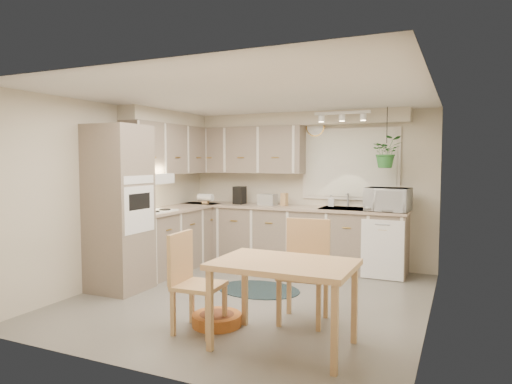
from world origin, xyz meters
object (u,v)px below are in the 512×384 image
at_px(chair_back, 303,272).
at_px(pet_bed, 217,320).
at_px(dining_table, 284,304).
at_px(chair_left, 199,283).
at_px(microwave, 388,197).
at_px(braided_rug, 258,289).

relative_size(chair_back, pet_bed, 2.09).
height_order(dining_table, chair_left, chair_left).
bearing_deg(chair_left, dining_table, 86.02).
height_order(pet_bed, microwave, microwave).
height_order(dining_table, microwave, microwave).
relative_size(chair_back, microwave, 1.74).
xyz_separation_m(chair_left, pet_bed, (0.07, 0.21, -0.42)).
bearing_deg(chair_left, microwave, 151.38).
distance_m(chair_left, chair_back, 1.06).
xyz_separation_m(dining_table, chair_back, (-0.04, 0.67, 0.14)).
xyz_separation_m(chair_left, braided_rug, (-0.06, 1.53, -0.48)).
bearing_deg(braided_rug, chair_left, -87.70).
height_order(chair_left, microwave, microwave).
bearing_deg(dining_table, chair_back, 93.63).
distance_m(dining_table, braided_rug, 1.84).
bearing_deg(pet_bed, chair_left, -108.65).
bearing_deg(dining_table, pet_bed, 164.94).
relative_size(dining_table, chair_left, 1.27).
bearing_deg(microwave, chair_left, -108.98).
height_order(chair_back, pet_bed, chair_back).
distance_m(dining_table, chair_back, 0.68).
height_order(dining_table, chair_back, chair_back).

